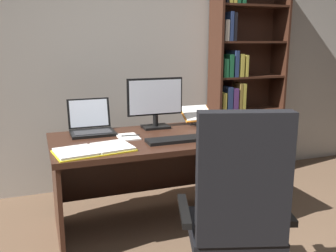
{
  "coord_description": "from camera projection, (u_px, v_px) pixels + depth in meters",
  "views": [
    {
      "loc": [
        -1.06,
        -1.4,
        1.45
      ],
      "look_at": [
        -0.13,
        1.16,
        0.82
      ],
      "focal_mm": 39.59,
      "sensor_mm": 36.0,
      "label": 1
    }
  ],
  "objects": [
    {
      "name": "office_chair",
      "position": [
        236.0,
        223.0,
        2.03
      ],
      "size": [
        0.7,
        0.61,
        1.12
      ],
      "rotation": [
        0.0,
        0.0,
        -0.3
      ],
      "color": "black",
      "rests_on": "ground"
    },
    {
      "name": "bookshelf",
      "position": [
        240.0,
        79.0,
        3.9
      ],
      "size": [
        0.79,
        0.29,
        2.16
      ],
      "color": "#381E14",
      "rests_on": "ground"
    },
    {
      "name": "wall_back",
      "position": [
        144.0,
        41.0,
        3.69
      ],
      "size": [
        5.12,
        0.12,
        2.89
      ],
      "primitive_type": "cube",
      "color": "#B2ADA3",
      "rests_on": "ground"
    },
    {
      "name": "computer_mouse",
      "position": [
        212.0,
        135.0,
        2.79
      ],
      "size": [
        0.06,
        0.1,
        0.04
      ],
      "primitive_type": "ellipsoid",
      "color": "black",
      "rests_on": "desk"
    },
    {
      "name": "reading_stand_with_book",
      "position": [
        197.0,
        115.0,
        3.29
      ],
      "size": [
        0.28,
        0.27,
        0.14
      ],
      "color": "black",
      "rests_on": "desk"
    },
    {
      "name": "notepad",
      "position": [
        128.0,
        137.0,
        2.8
      ],
      "size": [
        0.15,
        0.21,
        0.01
      ],
      "primitive_type": "cube",
      "rotation": [
        0.0,
        0.0,
        0.01
      ],
      "color": "white",
      "rests_on": "desk"
    },
    {
      "name": "coffee_mug",
      "position": [
        229.0,
        122.0,
        3.08
      ],
      "size": [
        0.1,
        0.1,
        0.11
      ],
      "primitive_type": "cylinder",
      "color": "maroon",
      "rests_on": "desk"
    },
    {
      "name": "desk",
      "position": [
        156.0,
        158.0,
        2.95
      ],
      "size": [
        1.62,
        0.82,
        0.73
      ],
      "color": "#381E14",
      "rests_on": "ground"
    },
    {
      "name": "laptop",
      "position": [
        91.0,
        126.0,
        2.94
      ],
      "size": [
        0.34,
        0.31,
        0.26
      ],
      "color": "black",
      "rests_on": "desk"
    },
    {
      "name": "open_binder",
      "position": [
        94.0,
        150.0,
        2.45
      ],
      "size": [
        0.55,
        0.35,
        0.02
      ],
      "rotation": [
        0.0,
        0.0,
        0.16
      ],
      "color": "yellow",
      "rests_on": "desk"
    },
    {
      "name": "keyboard",
      "position": [
        175.0,
        140.0,
        2.69
      ],
      "size": [
        0.42,
        0.15,
        0.02
      ],
      "primitive_type": "cube",
      "color": "black",
      "rests_on": "desk"
    },
    {
      "name": "pen",
      "position": [
        131.0,
        135.0,
        2.81
      ],
      "size": [
        0.14,
        0.02,
        0.01
      ],
      "primitive_type": "cylinder",
      "rotation": [
        0.0,
        1.57,
        -0.1
      ],
      "color": "black",
      "rests_on": "notepad"
    },
    {
      "name": "monitor",
      "position": [
        155.0,
        103.0,
        3.07
      ],
      "size": [
        0.48,
        0.16,
        0.42
      ],
      "color": "black",
      "rests_on": "desk"
    }
  ]
}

